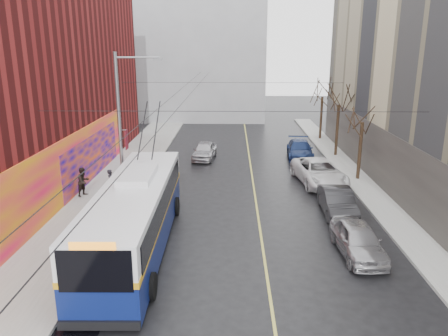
# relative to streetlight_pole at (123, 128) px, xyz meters

# --- Properties ---
(ground) EXTENTS (140.00, 140.00, 0.00)m
(ground) POSITION_rel_streetlight_pole_xyz_m (6.14, -10.00, -4.85)
(ground) COLOR black
(ground) RESTS_ON ground
(sidewalk_left) EXTENTS (4.00, 60.00, 0.15)m
(sidewalk_left) POSITION_rel_streetlight_pole_xyz_m (-1.86, 2.00, -4.77)
(sidewalk_left) COLOR gray
(sidewalk_left) RESTS_ON ground
(sidewalk_right) EXTENTS (2.00, 60.00, 0.15)m
(sidewalk_right) POSITION_rel_streetlight_pole_xyz_m (15.14, 2.00, -4.77)
(sidewalk_right) COLOR gray
(sidewalk_right) RESTS_ON ground
(lane_line) EXTENTS (0.12, 50.00, 0.01)m
(lane_line) POSITION_rel_streetlight_pole_xyz_m (7.64, 4.00, -4.84)
(lane_line) COLOR #BFB74C
(lane_line) RESTS_ON ground
(building_far) EXTENTS (20.50, 12.10, 18.00)m
(building_far) POSITION_rel_streetlight_pole_xyz_m (0.14, 34.99, 4.17)
(building_far) COLOR gray
(building_far) RESTS_ON ground
(streetlight_pole) EXTENTS (2.65, 0.60, 9.00)m
(streetlight_pole) POSITION_rel_streetlight_pole_xyz_m (0.00, 0.00, 0.00)
(streetlight_pole) COLOR slate
(streetlight_pole) RESTS_ON ground
(catenary_wires) EXTENTS (18.00, 60.00, 0.22)m
(catenary_wires) POSITION_rel_streetlight_pole_xyz_m (3.60, 4.77, 1.40)
(catenary_wires) COLOR black
(tree_near) EXTENTS (3.20, 3.20, 6.40)m
(tree_near) POSITION_rel_streetlight_pole_xyz_m (15.14, 6.00, 0.13)
(tree_near) COLOR black
(tree_near) RESTS_ON ground
(tree_mid) EXTENTS (3.20, 3.20, 6.68)m
(tree_mid) POSITION_rel_streetlight_pole_xyz_m (15.14, 13.00, 0.41)
(tree_mid) COLOR black
(tree_mid) RESTS_ON ground
(tree_far) EXTENTS (3.20, 3.20, 6.57)m
(tree_far) POSITION_rel_streetlight_pole_xyz_m (15.14, 20.00, 0.30)
(tree_far) COLOR black
(tree_far) RESTS_ON ground
(puddle) EXTENTS (2.59, 3.10, 0.01)m
(puddle) POSITION_rel_streetlight_pole_xyz_m (0.41, -10.36, -4.84)
(puddle) COLOR black
(puddle) RESTS_ON ground
(pigeons_flying) EXTENTS (4.16, 0.70, 1.53)m
(pigeons_flying) POSITION_rel_streetlight_pole_xyz_m (4.18, -0.44, 2.96)
(pigeons_flying) COLOR slate
(trolleybus) EXTENTS (3.24, 13.15, 6.20)m
(trolleybus) POSITION_rel_streetlight_pole_xyz_m (1.66, -5.14, -3.12)
(trolleybus) COLOR #0A154E
(trolleybus) RESTS_ON ground
(parked_car_a) EXTENTS (1.98, 4.48, 1.50)m
(parked_car_a) POSITION_rel_streetlight_pole_xyz_m (11.94, -5.57, -4.10)
(parked_car_a) COLOR #9E9DA1
(parked_car_a) RESTS_ON ground
(parked_car_b) EXTENTS (1.70, 4.60, 1.50)m
(parked_car_b) POSITION_rel_streetlight_pole_xyz_m (12.14, -0.59, -4.09)
(parked_car_b) COLOR #242426
(parked_car_b) RESTS_ON ground
(parked_car_c) EXTENTS (3.52, 6.31, 1.67)m
(parked_car_c) POSITION_rel_streetlight_pole_xyz_m (12.21, 5.20, -4.01)
(parked_car_c) COLOR silver
(parked_car_c) RESTS_ON ground
(parked_car_d) EXTENTS (2.47, 5.28, 1.49)m
(parked_car_d) POSITION_rel_streetlight_pole_xyz_m (11.94, 12.37, -4.10)
(parked_car_d) COLOR navy
(parked_car_d) RESTS_ON ground
(following_car) EXTENTS (2.19, 4.43, 1.45)m
(following_car) POSITION_rel_streetlight_pole_xyz_m (3.81, 11.94, -4.12)
(following_car) COLOR #A5A4A9
(following_car) RESTS_ON ground
(pedestrian_a) EXTENTS (0.42, 0.62, 1.68)m
(pedestrian_a) POSITION_rel_streetlight_pole_xyz_m (-1.48, 2.08, -3.86)
(pedestrian_a) COLOR black
(pedestrian_a) RESTS_ON sidewalk_left
(pedestrian_b) EXTENTS (1.03, 1.11, 1.84)m
(pedestrian_b) POSITION_rel_streetlight_pole_xyz_m (-3.18, 1.96, -3.78)
(pedestrian_b) COLOR black
(pedestrian_b) RESTS_ON sidewalk_left
(pedestrian_c) EXTENTS (1.34, 1.18, 1.80)m
(pedestrian_c) POSITION_rel_streetlight_pole_xyz_m (-0.43, -0.39, -3.80)
(pedestrian_c) COLOR black
(pedestrian_c) RESTS_ON sidewalk_left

